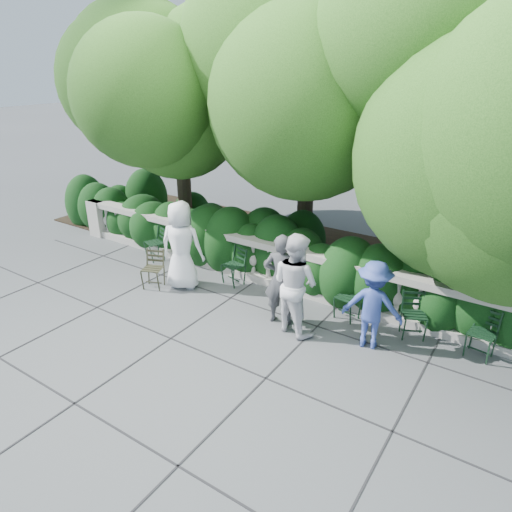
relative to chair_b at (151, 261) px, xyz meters
The scene contains 14 objects.
ground 3.52m from the chair_b, 20.81° to the right, with size 90.00×90.00×0.00m, color #484C4F.
balustrade 3.37m from the chair_b, ahead, with size 12.00×0.44×1.00m.
shrub_hedge 3.72m from the chair_b, 28.03° to the left, with size 15.00×2.60×1.70m, color black, non-canonical shape.
tree_canopy 5.94m from the chair_b, 26.06° to the left, with size 15.04×6.52×6.78m.
chair_b is the anchor object (origin of this frame).
chair_c 2.42m from the chair_b, ahead, with size 0.44×0.48×0.84m, color black, non-canonical shape.
chair_d 5.09m from the chair_b, ahead, with size 0.44×0.48×0.84m, color black, non-canonical shape.
chair_e 7.41m from the chair_b, ahead, with size 0.44×0.48×0.84m, color black, non-canonical shape.
chair_f 6.40m from the chair_b, ahead, with size 0.44×0.48×0.84m, color black, non-canonical shape.
chair_weathered 1.61m from the chair_b, 43.63° to the right, with size 0.44×0.48×0.84m, color black, non-canonical shape.
person_businessman 1.97m from the chair_b, 19.53° to the right, with size 0.94×0.61×1.92m, color white.
person_woman_grey 4.26m from the chair_b, ahead, with size 0.64×0.42×1.75m, color #3C3D41.
person_casual_man 4.62m from the chair_b, ahead, with size 0.91×0.71×1.87m, color silver.
person_older_blue 5.86m from the chair_b, ahead, with size 1.02×0.59×1.58m, color #34489C.
Camera 1 is at (4.55, -5.88, 4.56)m, focal length 32.00 mm.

